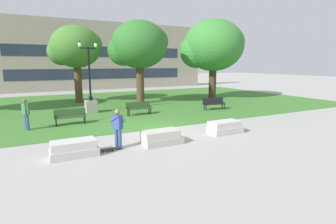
{
  "coord_description": "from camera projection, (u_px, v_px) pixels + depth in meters",
  "views": [
    {
      "loc": [
        -5.74,
        -12.87,
        3.58
      ],
      "look_at": [
        0.12,
        -1.4,
        1.2
      ],
      "focal_mm": 28.0,
      "sensor_mm": 36.0,
      "label": 1
    }
  ],
  "objects": [
    {
      "name": "person_bystander_near_lawn",
      "position": [
        26.0,
        113.0,
        14.12
      ],
      "size": [
        0.39,
        0.65,
        1.71
      ],
      "color": "#384C7A",
      "rests_on": "grass_lawn"
    },
    {
      "name": "ground_plane",
      "position": [
        155.0,
        129.0,
        14.49
      ],
      "size": [
        140.0,
        140.0,
        0.0
      ],
      "primitive_type": "plane",
      "color": "#A3A09B"
    },
    {
      "name": "concrete_block_right",
      "position": [
        225.0,
        127.0,
        13.68
      ],
      "size": [
        1.8,
        0.9,
        0.64
      ],
      "color": "#BCB7B2",
      "rests_on": "ground"
    },
    {
      "name": "grass_lawn",
      "position": [
        108.0,
        105.0,
        23.24
      ],
      "size": [
        40.0,
        20.0,
        0.02
      ],
      "primitive_type": "cube",
      "color": "#3D752D",
      "rests_on": "ground"
    },
    {
      "name": "person_skateboarder",
      "position": [
        118.0,
        126.0,
        11.07
      ],
      "size": [
        0.59,
        0.53,
        1.71
      ],
      "color": "#384C7A",
      "rests_on": "ground"
    },
    {
      "name": "lamp_post_right",
      "position": [
        91.0,
        99.0,
        19.2
      ],
      "size": [
        1.32,
        0.8,
        5.14
      ],
      "color": "gray",
      "rests_on": "grass_lawn"
    },
    {
      "name": "park_bench_near_right",
      "position": [
        139.0,
        107.0,
        18.53
      ],
      "size": [
        1.8,
        0.55,
        0.9
      ],
      "color": "#284723",
      "rests_on": "grass_lawn"
    },
    {
      "name": "tree_near_right",
      "position": [
        213.0,
        46.0,
        26.17
      ],
      "size": [
        6.3,
        6.0,
        7.92
      ],
      "color": "#42301E",
      "rests_on": "grass_lawn"
    },
    {
      "name": "building_facade_distant",
      "position": [
        101.0,
        56.0,
        36.4
      ],
      "size": [
        31.59,
        1.03,
        9.28
      ],
      "color": "gray",
      "rests_on": "ground"
    },
    {
      "name": "concrete_block_left",
      "position": [
        161.0,
        138.0,
        11.79
      ],
      "size": [
        1.82,
        0.9,
        0.64
      ],
      "color": "#B2ADA3",
      "rests_on": "ground"
    },
    {
      "name": "park_bench_far_left",
      "position": [
        70.0,
        115.0,
        15.62
      ],
      "size": [
        1.83,
        0.63,
        0.9
      ],
      "color": "#284723",
      "rests_on": "grass_lawn"
    },
    {
      "name": "tree_far_left",
      "position": [
        139.0,
        46.0,
        22.95
      ],
      "size": [
        5.14,
        4.9,
        7.3
      ],
      "color": "#4C3823",
      "rests_on": "grass_lawn"
    },
    {
      "name": "skateboard",
      "position": [
        109.0,
        149.0,
        10.86
      ],
      "size": [
        1.02,
        0.26,
        0.14
      ],
      "color": "black",
      "rests_on": "ground"
    },
    {
      "name": "tree_near_left",
      "position": [
        75.0,
        48.0,
        23.64
      ],
      "size": [
        4.68,
        4.45,
        6.98
      ],
      "color": "#4C3823",
      "rests_on": "grass_lawn"
    },
    {
      "name": "concrete_block_center",
      "position": [
        74.0,
        149.0,
        10.23
      ],
      "size": [
        1.8,
        0.9,
        0.64
      ],
      "color": "#BCB7B2",
      "rests_on": "ground"
    },
    {
      "name": "park_bench_near_left",
      "position": [
        214.0,
        103.0,
        20.61
      ],
      "size": [
        1.86,
        0.79,
        0.9
      ],
      "color": "black",
      "rests_on": "grass_lawn"
    }
  ]
}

